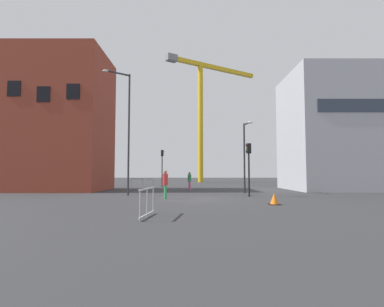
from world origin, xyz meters
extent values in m
plane|color=#333335|center=(0.00, 0.00, 0.00)|extent=(160.00, 160.00, 0.00)
cube|color=brown|center=(-12.36, 8.90, 6.43)|extent=(8.15, 7.35, 12.86)
cube|color=black|center=(-14.80, 5.20, 8.59)|extent=(1.10, 0.06, 1.30)
cube|color=black|center=(-12.36, 5.20, 8.12)|extent=(1.10, 0.06, 1.30)
cube|color=black|center=(-9.91, 5.20, 8.35)|extent=(1.10, 0.06, 1.30)
cube|color=#A8AAB2|center=(15.89, 9.95, 5.66)|extent=(13.07, 8.54, 11.32)
cube|color=#2D3847|center=(15.89, 5.64, 7.28)|extent=(10.98, 0.08, 1.10)
cylinder|color=gold|center=(1.40, 32.89, 10.19)|extent=(0.90, 0.90, 20.39)
cube|color=gold|center=(4.10, 34.55, 20.79)|extent=(15.80, 10.12, 0.70)
cube|color=slate|center=(-3.54, 29.84, 20.79)|extent=(2.16, 1.97, 1.10)
cylinder|color=#2D2D30|center=(-4.76, 2.80, 4.49)|extent=(0.14, 0.14, 8.98)
cube|color=#2D2D30|center=(-5.50, 2.23, 8.88)|extent=(1.54, 1.22, 0.10)
ellipsoid|color=silver|center=(-6.24, 1.66, 8.86)|extent=(0.44, 0.24, 0.16)
cylinder|color=#232326|center=(4.18, 5.27, 2.84)|extent=(0.14, 0.14, 5.69)
cube|color=#232326|center=(4.31, 4.66, 5.59)|extent=(0.37, 1.24, 0.10)
ellipsoid|color=silver|center=(4.45, 4.04, 5.57)|extent=(0.44, 0.24, 0.16)
cylinder|color=#232326|center=(-3.53, 15.21, 1.77)|extent=(0.12, 0.12, 3.55)
cube|color=#232326|center=(-3.53, 15.21, 3.90)|extent=(0.30, 0.26, 0.70)
sphere|color=#390605|center=(-3.35, 15.23, 4.12)|extent=(0.11, 0.11, 0.11)
sphere|color=#3C2905|center=(-3.35, 15.23, 3.90)|extent=(0.11, 0.11, 0.11)
sphere|color=green|center=(-3.35, 15.23, 3.68)|extent=(0.11, 0.11, 0.11)
cylinder|color=black|center=(3.84, 1.59, 1.49)|extent=(0.12, 0.12, 2.98)
cube|color=black|center=(3.84, 1.59, 3.33)|extent=(0.33, 0.31, 0.70)
sphere|color=#390605|center=(3.67, 1.55, 3.55)|extent=(0.11, 0.11, 0.11)
sphere|color=#F2A514|center=(3.67, 1.55, 3.33)|extent=(0.11, 0.11, 0.11)
sphere|color=#07330F|center=(3.67, 1.55, 3.11)|extent=(0.11, 0.11, 0.11)
cylinder|color=#2D844C|center=(-1.82, -0.02, 0.43)|extent=(0.14, 0.14, 0.86)
cylinder|color=#2D844C|center=(-1.76, -0.21, 0.43)|extent=(0.14, 0.14, 0.86)
cylinder|color=red|center=(-1.79, -0.11, 1.22)|extent=(0.34, 0.34, 0.72)
sphere|color=#8C6647|center=(-1.79, -0.11, 1.70)|extent=(0.23, 0.23, 0.23)
cylinder|color=#D14C8C|center=(-0.36, 9.68, 0.41)|extent=(0.14, 0.14, 0.81)
cylinder|color=#D14C8C|center=(-0.30, 9.49, 0.41)|extent=(0.14, 0.14, 0.81)
cylinder|color=#2D844C|center=(-0.33, 9.59, 1.15)|extent=(0.34, 0.34, 0.68)
sphere|color=#8C6647|center=(-0.33, 9.59, 1.60)|extent=(0.22, 0.22, 0.22)
cube|color=#9EA0A5|center=(-4.93, 10.16, 1.05)|extent=(2.35, 0.33, 0.06)
cube|color=#9EA0A5|center=(-4.93, 10.16, 0.10)|extent=(2.35, 0.33, 0.06)
cylinder|color=#9EA0A5|center=(-5.99, 10.28, 0.53)|extent=(0.04, 0.04, 1.05)
cylinder|color=#9EA0A5|center=(-4.93, 10.16, 0.53)|extent=(0.04, 0.04, 1.05)
cylinder|color=#9EA0A5|center=(-3.88, 10.04, 0.53)|extent=(0.04, 0.04, 1.05)
cube|color=#B2B5BA|center=(-1.76, -7.99, 1.05)|extent=(0.30, 2.05, 0.06)
cube|color=#B2B5BA|center=(-1.76, -7.99, 0.10)|extent=(0.30, 2.05, 0.06)
cylinder|color=#B2B5BA|center=(-1.87, -8.91, 0.53)|extent=(0.04, 0.04, 1.05)
cylinder|color=#B2B5BA|center=(-1.76, -7.99, 0.53)|extent=(0.04, 0.04, 1.05)
cylinder|color=#B2B5BA|center=(-1.66, -7.07, 0.53)|extent=(0.04, 0.04, 1.05)
cube|color=black|center=(4.16, -3.54, 0.01)|extent=(0.59, 0.59, 0.03)
cone|color=orange|center=(4.16, -3.54, 0.30)|extent=(0.45, 0.45, 0.60)
camera|label=1|loc=(-0.10, -19.21, 1.65)|focal=28.14mm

